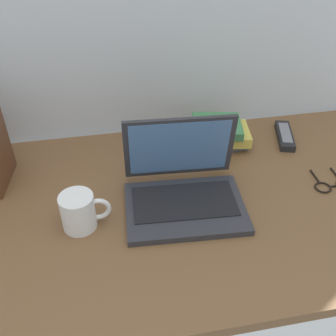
{
  "coord_description": "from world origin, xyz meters",
  "views": [
    {
      "loc": [
        -0.11,
        -0.78,
        0.76
      ],
      "look_at": [
        0.04,
        0.0,
        0.15
      ],
      "focal_mm": 42.87,
      "sensor_mm": 36.0,
      "label": 1
    }
  ],
  "objects_px": {
    "laptop": "(183,186)",
    "eyeglasses": "(333,185)",
    "remote_control_near": "(285,136)",
    "book_stack": "(216,134)",
    "coffee_mug": "(79,211)"
  },
  "relations": [
    {
      "from": "eyeglasses",
      "to": "book_stack",
      "type": "height_order",
      "value": "book_stack"
    },
    {
      "from": "eyeglasses",
      "to": "laptop",
      "type": "bearing_deg",
      "value": 176.49
    },
    {
      "from": "coffee_mug",
      "to": "eyeglasses",
      "type": "height_order",
      "value": "coffee_mug"
    },
    {
      "from": "remote_control_near",
      "to": "book_stack",
      "type": "bearing_deg",
      "value": 176.73
    },
    {
      "from": "coffee_mug",
      "to": "remote_control_near",
      "type": "height_order",
      "value": "coffee_mug"
    },
    {
      "from": "laptop",
      "to": "eyeglasses",
      "type": "xyz_separation_m",
      "value": [
        0.43,
        -0.03,
        -0.04
      ]
    },
    {
      "from": "laptop",
      "to": "book_stack",
      "type": "relative_size",
      "value": 1.45
    },
    {
      "from": "laptop",
      "to": "book_stack",
      "type": "bearing_deg",
      "value": 56.21
    },
    {
      "from": "remote_control_near",
      "to": "book_stack",
      "type": "relative_size",
      "value": 0.74
    },
    {
      "from": "laptop",
      "to": "eyeglasses",
      "type": "distance_m",
      "value": 0.43
    },
    {
      "from": "eyeglasses",
      "to": "remote_control_near",
      "type": "bearing_deg",
      "value": 97.28
    },
    {
      "from": "remote_control_near",
      "to": "eyeglasses",
      "type": "xyz_separation_m",
      "value": [
        0.03,
        -0.26,
        -0.01
      ]
    },
    {
      "from": "coffee_mug",
      "to": "remote_control_near",
      "type": "relative_size",
      "value": 0.75
    },
    {
      "from": "coffee_mug",
      "to": "eyeglasses",
      "type": "bearing_deg",
      "value": 1.69
    },
    {
      "from": "coffee_mug",
      "to": "book_stack",
      "type": "distance_m",
      "value": 0.52
    }
  ]
}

